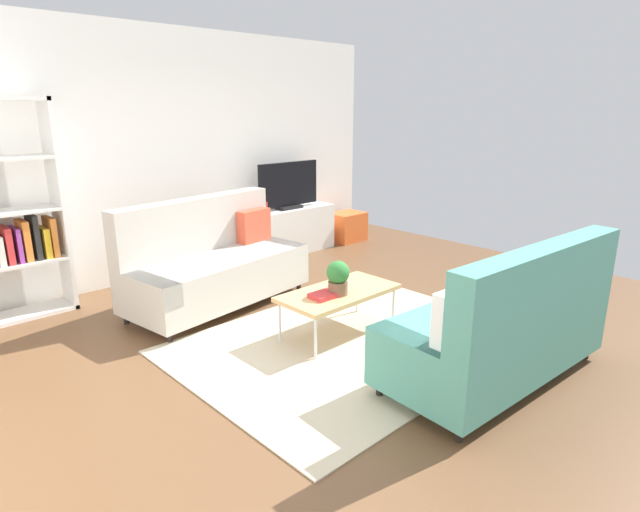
{
  "coord_description": "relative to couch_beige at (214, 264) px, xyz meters",
  "views": [
    {
      "loc": [
        -3.0,
        -3.04,
        2.01
      ],
      "look_at": [
        0.24,
        0.38,
        0.65
      ],
      "focal_mm": 29.22,
      "sensor_mm": 36.0,
      "label": 1
    }
  ],
  "objects": [
    {
      "name": "storage_trunk",
      "position": [
        2.95,
        0.91,
        -0.22
      ],
      "size": [
        0.52,
        0.4,
        0.44
      ],
      "primitive_type": "cube",
      "color": "orange",
      "rests_on": "ground_plane"
    },
    {
      "name": "tv_console",
      "position": [
        1.85,
        1.01,
        -0.12
      ],
      "size": [
        1.4,
        0.44,
        0.64
      ],
      "primitive_type": "cube",
      "color": "silver",
      "rests_on": "ground_plane"
    },
    {
      "name": "couch_green",
      "position": [
        0.67,
        -2.84,
        0.01
      ],
      "size": [
        1.95,
        0.96,
        1.1
      ],
      "rotation": [
        0.0,
        0.0,
        -0.06
      ],
      "color": "teal",
      "rests_on": "ground_plane"
    },
    {
      "name": "table_book_0",
      "position": [
        0.18,
        -1.45,
        -0.0
      ],
      "size": [
        0.24,
        0.18,
        0.04
      ],
      "primitive_type": "cube",
      "rotation": [
        0.0,
        0.0,
        -0.02
      ],
      "color": "red",
      "rests_on": "coffee_table"
    },
    {
      "name": "wall_far",
      "position": [
        0.25,
        1.35,
        1.01
      ],
      "size": [
        6.4,
        0.12,
        2.9
      ],
      "primitive_type": "cube",
      "color": "white",
      "rests_on": "ground_plane"
    },
    {
      "name": "potted_plant",
      "position": [
        0.33,
        -1.48,
        0.14
      ],
      "size": [
        0.2,
        0.2,
        0.3
      ],
      "color": "brown",
      "rests_on": "coffee_table"
    },
    {
      "name": "bottle_0",
      "position": [
        1.43,
        0.97,
        0.27
      ],
      "size": [
        0.05,
        0.05,
        0.15
      ],
      "primitive_type": "cylinder",
      "color": "red",
      "rests_on": "tv_console"
    },
    {
      "name": "vase_0",
      "position": [
        1.27,
        1.06,
        0.29
      ],
      "size": [
        0.1,
        0.1,
        0.18
      ],
      "primitive_type": "cylinder",
      "color": "#B24C4C",
      "rests_on": "tv_console"
    },
    {
      "name": "tv",
      "position": [
        1.85,
        0.99,
        0.51
      ],
      "size": [
        1.0,
        0.2,
        0.64
      ],
      "color": "black",
      "rests_on": "tv_console"
    },
    {
      "name": "couch_beige",
      "position": [
        0.0,
        0.0,
        0.0
      ],
      "size": [
        2.0,
        1.09,
        1.1
      ],
      "rotation": [
        0.0,
        0.0,
        3.28
      ],
      "color": "#B2ADA3",
      "rests_on": "ground_plane"
    },
    {
      "name": "ground_plane",
      "position": [
        0.25,
        -1.45,
        -0.44
      ],
      "size": [
        7.68,
        7.68,
        0.0
      ],
      "primitive_type": "plane",
      "color": "brown"
    },
    {
      "name": "area_rug",
      "position": [
        0.35,
        -1.62,
        -0.44
      ],
      "size": [
        2.9,
        2.2,
        0.01
      ],
      "primitive_type": "cube",
      "color": "beige",
      "rests_on": "ground_plane"
    },
    {
      "name": "coffee_table",
      "position": [
        0.4,
        -1.42,
        -0.05
      ],
      "size": [
        1.1,
        0.56,
        0.42
      ],
      "color": "tan",
      "rests_on": "ground_plane"
    }
  ]
}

